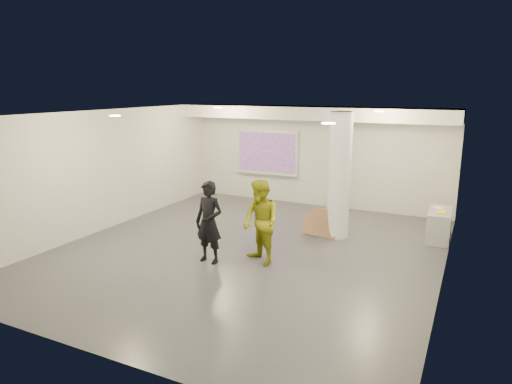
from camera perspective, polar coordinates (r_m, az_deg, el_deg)
The scene contains 20 objects.
floor at distance 10.19m, azimuth -0.99°, elevation -7.32°, with size 8.00×9.00×0.01m, color #373A3F.
ceiling at distance 9.57m, azimuth -1.06°, elevation 9.77°, with size 8.00×9.00×0.01m, color white.
wall_back at distance 13.87m, azimuth 7.46°, elevation 4.43°, with size 8.00×0.01×3.00m, color silver.
wall_front at distance 6.26m, azimuth -20.21°, elevation -6.85°, with size 8.00×0.01×3.00m, color silver.
wall_left at distance 12.09m, azimuth -18.19°, elevation 2.64°, with size 0.01×9.00×3.00m, color silver.
wall_right at distance 8.76m, azimuth 22.99°, elevation -1.51°, with size 0.01×9.00×3.00m, color silver.
soffit_band at distance 13.22m, azimuth 6.85°, elevation 9.79°, with size 8.00×1.10×0.36m, color white.
downlight_nw at distance 12.82m, azimuth -4.81°, elevation 10.45°, with size 0.22×0.22×0.02m, color #FDE195.
downlight_ne at distance 11.24m, azimuth 15.17°, elevation 9.70°, with size 0.22×0.22×0.02m, color #FDE195.
downlight_sw at distance 9.61m, azimuth -17.22°, elevation 9.09°, with size 0.22×0.22×0.02m, color #FDE195.
downlight_se at distance 7.36m, azimuth 9.06°, elevation 8.48°, with size 0.22×0.22×0.02m, color #FDE195.
column at distance 10.89m, azimuth 10.38°, elevation 1.99°, with size 0.52×0.52×3.00m, color white.
projection_screen at distance 14.41m, azimuth 1.34°, elevation 4.96°, with size 2.10×0.13×1.42m.
credenza at distance 11.66m, azimuth 21.93°, elevation -3.82°, with size 0.51×1.22×0.71m, color #95989A.
papers_stack at distance 11.74m, azimuth 21.88°, elevation -1.85°, with size 0.23×0.30×0.02m, color white.
postit_pad at distance 11.35m, azimuth 22.25°, elevation -2.36°, with size 0.19×0.26×0.03m, color yellow.
cardboard_back at distance 11.09m, azimuth 8.51°, elevation -3.89°, with size 0.63×0.06×0.69m, color #8F6344.
cardboard_front at distance 11.28m, azimuth 7.04°, elevation -4.05°, with size 0.47×0.05×0.51m, color #8F6344.
woman at distance 9.35m, azimuth -5.89°, elevation -3.79°, with size 0.62×0.41×1.70m, color black.
man at distance 9.23m, azimuth 0.57°, elevation -3.81°, with size 0.85×0.66×1.74m, color #999C17.
Camera 1 is at (4.34, -8.52, 3.54)m, focal length 32.00 mm.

